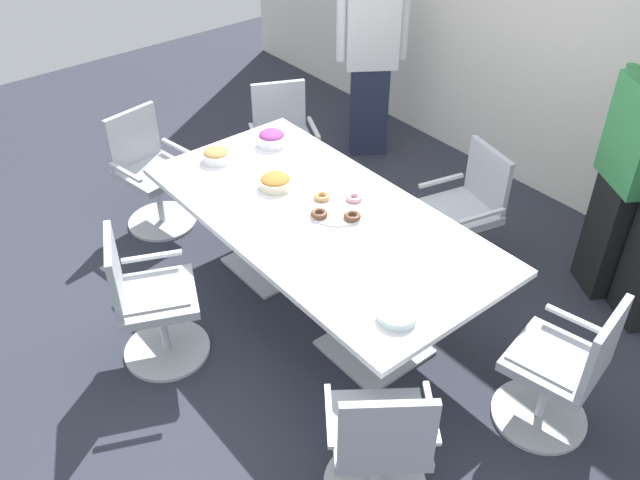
# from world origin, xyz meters

# --- Properties ---
(ground_plane) EXTENTS (10.00, 10.00, 0.01)m
(ground_plane) POSITION_xyz_m (0.00, 0.00, -0.01)
(ground_plane) COLOR #2D303D
(back_wall) EXTENTS (8.00, 0.10, 2.80)m
(back_wall) POSITION_xyz_m (0.00, 2.40, 1.40)
(back_wall) COLOR white
(back_wall) RESTS_ON ground
(conference_table) EXTENTS (2.40, 1.20, 0.75)m
(conference_table) POSITION_xyz_m (0.00, 0.00, 0.63)
(conference_table) COLOR white
(conference_table) RESTS_ON ground
(office_chair_0) EXTENTS (0.66, 0.66, 0.91)m
(office_chair_0) POSITION_xyz_m (0.28, 1.09, 0.41)
(office_chair_0) COLOR silver
(office_chair_0) RESTS_ON ground
(office_chair_1) EXTENTS (0.72, 0.72, 0.91)m
(office_chair_1) POSITION_xyz_m (-1.32, 0.69, 0.41)
(office_chair_1) COLOR silver
(office_chair_1) RESTS_ON ground
(office_chair_2) EXTENTS (0.62, 0.62, 0.91)m
(office_chair_2) POSITION_xyz_m (-1.60, -0.38, 0.41)
(office_chair_2) COLOR silver
(office_chair_2) RESTS_ON ground
(office_chair_3) EXTENTS (0.71, 0.71, 0.91)m
(office_chair_3) POSITION_xyz_m (-0.29, -1.09, 0.41)
(office_chair_3) COLOR silver
(office_chair_3) RESTS_ON ground
(office_chair_4) EXTENTS (0.76, 0.76, 0.91)m
(office_chair_4) POSITION_xyz_m (1.32, -0.70, 0.41)
(office_chair_4) COLOR silver
(office_chair_4) RESTS_ON ground
(office_chair_5) EXTENTS (0.64, 0.64, 0.91)m
(office_chair_5) POSITION_xyz_m (1.60, 0.38, 0.41)
(office_chair_5) COLOR silver
(office_chair_5) RESTS_ON ground
(person_standing_0) EXTENTS (0.43, 0.55, 1.73)m
(person_standing_0) POSITION_xyz_m (-1.38, 1.69, 0.90)
(person_standing_0) COLOR #232842
(person_standing_0) RESTS_ON ground
(person_standing_1) EXTENTS (0.56, 0.42, 1.80)m
(person_standing_1) POSITION_xyz_m (1.07, 1.64, 0.94)
(person_standing_1) COLOR black
(person_standing_1) RESTS_ON ground
(snack_bowl_candy_mix) EXTENTS (0.21, 0.21, 0.11)m
(snack_bowl_candy_mix) POSITION_xyz_m (-0.91, 0.29, 0.80)
(snack_bowl_candy_mix) COLOR white
(snack_bowl_candy_mix) RESTS_ON conference_table
(snack_bowl_cookies) EXTENTS (0.20, 0.20, 0.09)m
(snack_bowl_cookies) POSITION_xyz_m (-0.97, -0.15, 0.80)
(snack_bowl_cookies) COLOR white
(snack_bowl_cookies) RESTS_ON conference_table
(snack_bowl_pretzels) EXTENTS (0.22, 0.22, 0.09)m
(snack_bowl_pretzels) POSITION_xyz_m (-0.43, -0.03, 0.79)
(snack_bowl_pretzels) COLOR beige
(snack_bowl_pretzels) RESTS_ON conference_table
(donut_platter) EXTENTS (0.40, 0.40, 0.04)m
(donut_platter) POSITION_xyz_m (0.03, 0.12, 0.77)
(donut_platter) COLOR white
(donut_platter) RESTS_ON conference_table
(plate_stack) EXTENTS (0.21, 0.21, 0.05)m
(plate_stack) POSITION_xyz_m (0.97, -0.28, 0.77)
(plate_stack) COLOR white
(plate_stack) RESTS_ON conference_table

